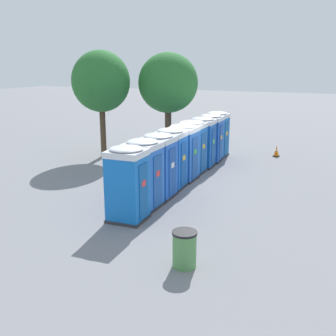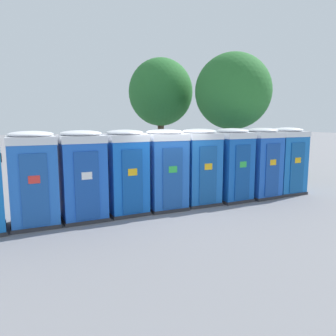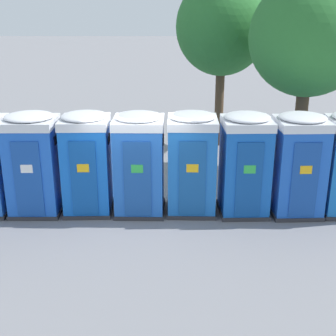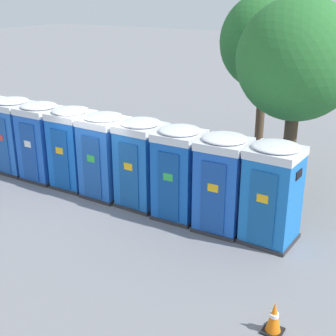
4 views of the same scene
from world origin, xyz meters
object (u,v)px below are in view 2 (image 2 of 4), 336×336
at_px(portapotty_1, 33,178).
at_px(portapotty_6, 232,164).
at_px(portapotty_3, 125,172).
at_px(portapotty_5, 199,166).
at_px(street_tree_1, 161,93).
at_px(portapotty_7, 261,162).
at_px(portapotty_2, 82,175).
at_px(portapotty_8, 286,160).
at_px(street_tree_0, 233,92).
at_px(portapotty_4, 165,169).

distance_m(portapotty_1, portapotty_6, 6.46).
relative_size(portapotty_3, portapotty_5, 1.00).
distance_m(portapotty_3, portapotty_5, 2.58).
bearing_deg(street_tree_1, portapotty_7, -76.90).
distance_m(portapotty_2, portapotty_8, 7.75).
bearing_deg(portapotty_8, street_tree_0, 101.11).
bearing_deg(portapotty_8, portapotty_4, -179.92).
relative_size(portapotty_4, portapotty_6, 1.00).
bearing_deg(portapotty_3, street_tree_1, 56.67).
relative_size(portapotty_2, portapotty_5, 1.00).
xyz_separation_m(portapotty_5, street_tree_1, (1.22, 5.77, 2.88)).
height_order(portapotty_3, portapotty_8, same).
relative_size(portapotty_8, street_tree_0, 0.44).
distance_m(portapotty_4, portapotty_5, 1.29).
bearing_deg(portapotty_8, portapotty_2, -179.83).
height_order(portapotty_4, portapotty_8, same).
xyz_separation_m(portapotty_4, street_tree_0, (4.62, 2.76, 2.76)).
bearing_deg(street_tree_1, portapotty_5, -101.93).
bearing_deg(portapotty_7, portapotty_2, 179.76).
bearing_deg(portapotty_4, portapotty_8, 0.08).
xyz_separation_m(portapotty_8, street_tree_0, (-0.54, 2.76, 2.76)).
xyz_separation_m(portapotty_2, portapotty_7, (6.46, -0.03, 0.00)).
height_order(portapotty_6, street_tree_0, street_tree_0).
relative_size(portapotty_1, portapotty_3, 1.00).
bearing_deg(portapotty_7, portapotty_5, 178.03).
relative_size(portapotty_2, portapotty_6, 1.00).
bearing_deg(portapotty_1, portapotty_3, 1.01).
xyz_separation_m(portapotty_2, portapotty_6, (5.17, -0.01, 0.00)).
height_order(portapotty_3, portapotty_6, same).
bearing_deg(portapotty_4, portapotty_2, -179.64).
xyz_separation_m(portapotty_6, street_tree_1, (-0.07, 5.84, 2.88)).
bearing_deg(portapotty_2, portapotty_7, -0.24).
bearing_deg(portapotty_8, portapotty_1, -179.90).
xyz_separation_m(portapotty_3, street_tree_0, (5.92, 2.73, 2.76)).
relative_size(portapotty_6, street_tree_0, 0.44).
height_order(portapotty_4, portapotty_7, same).
xyz_separation_m(portapotty_7, portapotty_8, (1.29, 0.05, -0.00)).
relative_size(portapotty_5, portapotty_7, 1.00).
relative_size(portapotty_5, street_tree_0, 0.44).
distance_m(portapotty_4, street_tree_1, 6.96).
xyz_separation_m(portapotty_3, street_tree_1, (3.80, 5.78, 2.88)).
xyz_separation_m(portapotty_4, street_tree_1, (2.51, 5.82, 2.88)).
bearing_deg(street_tree_1, portapotty_6, -89.29).
bearing_deg(portapotty_3, portapotty_4, -1.61).
relative_size(portapotty_3, portapotty_6, 1.00).
height_order(portapotty_4, portapotty_6, same).
bearing_deg(street_tree_0, portapotty_6, -126.21).
distance_m(portapotty_4, portapotty_7, 3.87).
bearing_deg(portapotty_4, portapotty_7, -0.65).
xyz_separation_m(portapotty_5, portapotty_7, (2.58, -0.09, -0.00)).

